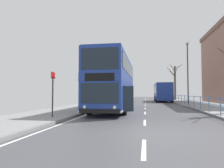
{
  "coord_description": "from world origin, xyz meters",
  "views": [
    {
      "loc": [
        0.06,
        -7.7,
        1.48
      ],
      "look_at": [
        -2.49,
        7.42,
        2.17
      ],
      "focal_mm": 32.13,
      "sensor_mm": 36.0,
      "label": 1
    }
  ],
  "objects_px": {
    "double_decker_bus_main": "(114,84)",
    "bus_stop_sign_near": "(53,89)",
    "street_lamp_far_side": "(188,68)",
    "bare_tree_far_01": "(175,82)",
    "background_bus_far_lane": "(162,92)"
  },
  "relations": [
    {
      "from": "bus_stop_sign_near",
      "to": "bare_tree_far_01",
      "type": "bearing_deg",
      "value": 70.35
    },
    {
      "from": "double_decker_bus_main",
      "to": "bare_tree_far_01",
      "type": "height_order",
      "value": "bare_tree_far_01"
    },
    {
      "from": "bus_stop_sign_near",
      "to": "street_lamp_far_side",
      "type": "relative_size",
      "value": 0.35
    },
    {
      "from": "background_bus_far_lane",
      "to": "bus_stop_sign_near",
      "type": "height_order",
      "value": "background_bus_far_lane"
    },
    {
      "from": "double_decker_bus_main",
      "to": "street_lamp_far_side",
      "type": "xyz_separation_m",
      "value": [
        7.51,
        7.6,
        2.08
      ]
    },
    {
      "from": "bare_tree_far_01",
      "to": "double_decker_bus_main",
      "type": "bearing_deg",
      "value": -108.99
    },
    {
      "from": "double_decker_bus_main",
      "to": "bare_tree_far_01",
      "type": "xyz_separation_m",
      "value": [
        8.4,
        24.39,
        1.46
      ]
    },
    {
      "from": "background_bus_far_lane",
      "to": "bus_stop_sign_near",
      "type": "distance_m",
      "value": 26.61
    },
    {
      "from": "double_decker_bus_main",
      "to": "bus_stop_sign_near",
      "type": "bearing_deg",
      "value": -112.17
    },
    {
      "from": "bus_stop_sign_near",
      "to": "street_lamp_far_side",
      "type": "xyz_separation_m",
      "value": [
        10.06,
        13.86,
        2.66
      ]
    },
    {
      "from": "double_decker_bus_main",
      "to": "bus_stop_sign_near",
      "type": "xyz_separation_m",
      "value": [
        -2.55,
        -6.26,
        -0.58
      ]
    },
    {
      "from": "street_lamp_far_side",
      "to": "double_decker_bus_main",
      "type": "bearing_deg",
      "value": -134.66
    },
    {
      "from": "street_lamp_far_side",
      "to": "bare_tree_far_01",
      "type": "bearing_deg",
      "value": 86.98
    },
    {
      "from": "bare_tree_far_01",
      "to": "bus_stop_sign_near",
      "type": "bearing_deg",
      "value": -109.65
    },
    {
      "from": "background_bus_far_lane",
      "to": "street_lamp_far_side",
      "type": "relative_size",
      "value": 1.39
    }
  ]
}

